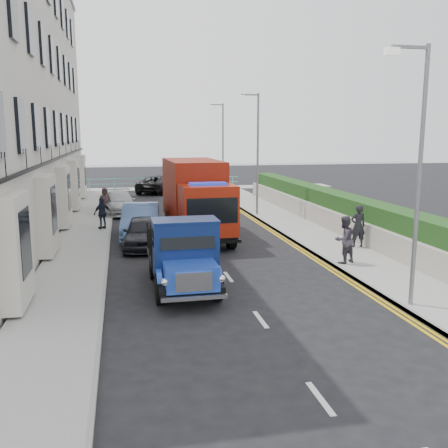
{
  "coord_description": "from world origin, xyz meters",
  "views": [
    {
      "loc": [
        -3.41,
        -13.86,
        4.77
      ],
      "look_at": [
        0.32,
        4.28,
        1.4
      ],
      "focal_mm": 40.0,
      "sensor_mm": 36.0,
      "label": 1
    }
  ],
  "objects_px": {
    "bedford_lorry": "(185,260)",
    "red_lorry": "(196,197)",
    "parked_car_front": "(143,232)",
    "pedestrian_east_near": "(358,226)",
    "lamp_far": "(221,144)",
    "lamp_near": "(416,163)",
    "lamp_mid": "(256,147)"
  },
  "relations": [
    {
      "from": "lamp_mid",
      "to": "bedford_lorry",
      "type": "height_order",
      "value": "lamp_mid"
    },
    {
      "from": "lamp_mid",
      "to": "parked_car_front",
      "type": "xyz_separation_m",
      "value": [
        -6.78,
        -7.0,
        -3.34
      ]
    },
    {
      "from": "pedestrian_east_near",
      "to": "lamp_far",
      "type": "bearing_deg",
      "value": -81.6
    },
    {
      "from": "parked_car_front",
      "to": "red_lorry",
      "type": "bearing_deg",
      "value": 39.92
    },
    {
      "from": "lamp_far",
      "to": "red_lorry",
      "type": "height_order",
      "value": "lamp_far"
    },
    {
      "from": "parked_car_front",
      "to": "pedestrian_east_near",
      "type": "height_order",
      "value": "pedestrian_east_near"
    },
    {
      "from": "bedford_lorry",
      "to": "lamp_near",
      "type": "bearing_deg",
      "value": -23.82
    },
    {
      "from": "lamp_mid",
      "to": "bedford_lorry",
      "type": "xyz_separation_m",
      "value": [
        -5.82,
        -13.46,
        -2.95
      ]
    },
    {
      "from": "bedford_lorry",
      "to": "red_lorry",
      "type": "bearing_deg",
      "value": 78.89
    },
    {
      "from": "lamp_far",
      "to": "red_lorry",
      "type": "distance_m",
      "value": 15.97
    },
    {
      "from": "lamp_mid",
      "to": "parked_car_front",
      "type": "distance_m",
      "value": 10.3
    },
    {
      "from": "bedford_lorry",
      "to": "red_lorry",
      "type": "distance_m",
      "value": 8.41
    },
    {
      "from": "lamp_mid",
      "to": "pedestrian_east_near",
      "type": "distance_m",
      "value": 9.81
    },
    {
      "from": "lamp_far",
      "to": "pedestrian_east_near",
      "type": "relative_size",
      "value": 3.96
    },
    {
      "from": "lamp_far",
      "to": "bedford_lorry",
      "type": "height_order",
      "value": "lamp_far"
    },
    {
      "from": "parked_car_front",
      "to": "bedford_lorry",
      "type": "bearing_deg",
      "value": -76.47
    },
    {
      "from": "lamp_near",
      "to": "red_lorry",
      "type": "relative_size",
      "value": 1.02
    },
    {
      "from": "lamp_mid",
      "to": "parked_car_front",
      "type": "relative_size",
      "value": 1.81
    },
    {
      "from": "pedestrian_east_near",
      "to": "bedford_lorry",
      "type": "bearing_deg",
      "value": 31.79
    },
    {
      "from": "lamp_near",
      "to": "lamp_mid",
      "type": "height_order",
      "value": "same"
    },
    {
      "from": "lamp_near",
      "to": "red_lorry",
      "type": "xyz_separation_m",
      "value": [
        -4.25,
        10.76,
        -2.11
      ]
    },
    {
      "from": "red_lorry",
      "to": "parked_car_front",
      "type": "distance_m",
      "value": 3.31
    },
    {
      "from": "lamp_mid",
      "to": "bedford_lorry",
      "type": "bearing_deg",
      "value": -113.4
    },
    {
      "from": "lamp_far",
      "to": "lamp_near",
      "type": "bearing_deg",
      "value": -90.0
    },
    {
      "from": "lamp_near",
      "to": "pedestrian_east_near",
      "type": "xyz_separation_m",
      "value": [
        1.92,
        6.86,
        -2.99
      ]
    },
    {
      "from": "lamp_near",
      "to": "lamp_mid",
      "type": "distance_m",
      "value": 16.0
    },
    {
      "from": "red_lorry",
      "to": "parked_car_front",
      "type": "bearing_deg",
      "value": -147.07
    },
    {
      "from": "lamp_far",
      "to": "pedestrian_east_near",
      "type": "height_order",
      "value": "lamp_far"
    },
    {
      "from": "red_lorry",
      "to": "parked_car_front",
      "type": "xyz_separation_m",
      "value": [
        -2.53,
        -1.76,
        -1.23
      ]
    },
    {
      "from": "parked_car_front",
      "to": "lamp_mid",
      "type": "bearing_deg",
      "value": 51.07
    },
    {
      "from": "parked_car_front",
      "to": "lamp_near",
      "type": "bearing_deg",
      "value": -47.88
    },
    {
      "from": "lamp_near",
      "to": "parked_car_front",
      "type": "distance_m",
      "value": 11.75
    }
  ]
}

